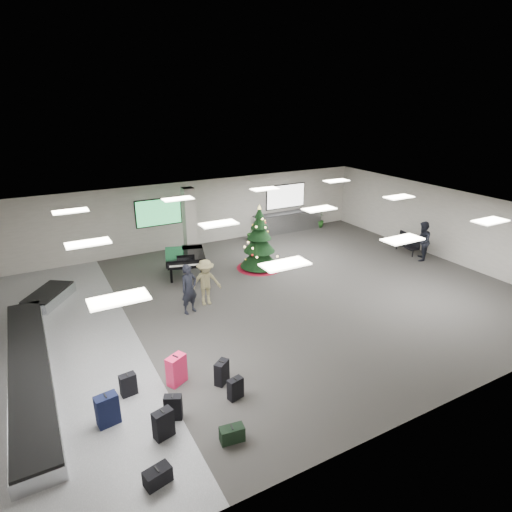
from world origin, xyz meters
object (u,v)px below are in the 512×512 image
potted_plant_right (319,219)px  grand_piano (185,257)px  service_counter (288,222)px  christmas_tree (259,247)px  pink_suitcase (176,370)px  bench (407,242)px  potted_plant_left (251,233)px  traveler_b (206,282)px  traveler_bench (422,241)px  baggage_carousel (35,352)px  traveler_a (189,289)px

potted_plant_right → grand_piano: bearing=-161.8°
service_counter → christmas_tree: size_ratio=1.45×
pink_suitcase → grand_piano: bearing=40.5°
bench → potted_plant_right: bench is taller
potted_plant_right → potted_plant_left: bearing=-176.0°
grand_piano → traveler_b: traveler_b is taller
potted_plant_right → traveler_bench: bearing=-82.0°
potted_plant_left → potted_plant_right: 4.54m
christmas_tree → bench: size_ratio=1.87×
pink_suitcase → traveler_bench: traveler_bench is taller
pink_suitcase → potted_plant_left: 11.72m
baggage_carousel → traveler_bench: 15.77m
potted_plant_left → traveler_b: bearing=-130.9°
potted_plant_left → christmas_tree: bearing=-112.7°
pink_suitcase → potted_plant_left: bearing=24.7°
grand_piano → baggage_carousel: bearing=-131.4°
traveler_bench → potted_plant_left: bearing=-88.8°
pink_suitcase → traveler_a: traveler_a is taller
service_counter → bench: service_counter is taller
christmas_tree → grand_piano: christmas_tree is taller
traveler_a → traveler_b: traveler_a is taller
traveler_b → potted_plant_right: traveler_b is taller
pink_suitcase → christmas_tree: 8.24m
traveler_b → grand_piano: bearing=91.1°
baggage_carousel → christmas_tree: christmas_tree is taller
baggage_carousel → christmas_tree: bearing=18.0°
service_counter → potted_plant_left: 2.56m
christmas_tree → potted_plant_left: (1.41, 3.38, -0.52)m
traveler_a → potted_plant_right: bearing=13.0°
service_counter → traveler_b: 9.38m
bench → potted_plant_right: bearing=109.9°
christmas_tree → traveler_bench: 7.36m
grand_piano → traveler_b: bearing=-78.3°
bench → potted_plant_right: size_ratio=1.67×
bench → traveler_b: size_ratio=0.89×
baggage_carousel → traveler_bench: size_ratio=5.41×
service_counter → grand_piano: 7.67m
service_counter → bench: (3.10, -5.55, -0.03)m
baggage_carousel → pink_suitcase: pink_suitcase is taller
traveler_a → traveler_b: bearing=4.0°
grand_piano → traveler_b: size_ratio=1.38×
potted_plant_left → bench: bearing=-42.2°
christmas_tree → traveler_a: (-4.06, -2.40, -0.08)m
grand_piano → potted_plant_right: grand_piano is taller
grand_piano → potted_plant_left: bearing=47.2°
traveler_b → potted_plant_left: traveler_b is taller
grand_piano → potted_plant_left: 5.23m
grand_piano → service_counter: bearing=40.6°
bench → traveler_bench: 1.07m
grand_piano → traveler_bench: bearing=-2.3°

